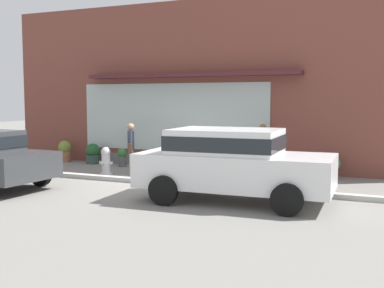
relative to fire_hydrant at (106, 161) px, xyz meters
The scene contains 13 objects.
ground_plane 1.89m from the fire_hydrant, 20.02° to the right, with size 60.00×60.00×0.00m, color gray.
curb_strip 1.96m from the fire_hydrant, 25.63° to the right, with size 14.00×0.24×0.12m, color #B2B2AD.
storefront 3.82m from the fire_hydrant, 55.99° to the left, with size 14.00×0.81×5.48m.
fire_hydrant is the anchor object (origin of this frame).
pedestrian_with_handbag 0.88m from the fire_hydrant, 28.75° to the left, with size 0.37×0.58×1.54m.
pedestrian_passerby 4.68m from the fire_hydrant, 14.00° to the left, with size 0.51×0.26×1.57m.
parked_car_white 5.10m from the fire_hydrant, 23.58° to the right, with size 4.31×2.18×1.61m.
potted_plant_window_right 3.60m from the fire_hydrant, 147.52° to the left, with size 0.47×0.47×0.77m.
potted_plant_low_front 4.13m from the fire_hydrant, 30.04° to the left, with size 0.36×0.36×0.59m.
potted_plant_by_entrance 2.64m from the fire_hydrant, 133.40° to the left, with size 0.48×0.48×0.71m.
potted_plant_doorstep 2.63m from the fire_hydrant, 46.80° to the left, with size 0.45×0.45×0.71m.
potted_plant_window_center 1.71m from the fire_hydrant, 105.20° to the left, with size 0.31×0.31×0.62m.
potted_plant_window_left 6.66m from the fire_hydrant, 17.01° to the left, with size 0.42×0.42×0.65m.
Camera 1 is at (6.22, -11.33, 2.27)m, focal length 44.40 mm.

